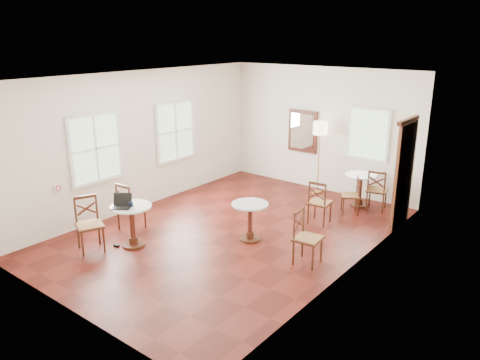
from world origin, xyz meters
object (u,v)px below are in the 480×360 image
(cafe_table_back, at_px, (360,186))
(cafe_table_mid, at_px, (250,217))
(chair_mid_a, at_px, (319,202))
(chair_near_a, at_px, (130,206))
(chair_mid_b, at_px, (307,238))
(mouse, at_px, (129,204))
(cafe_table_near, at_px, (132,221))
(chair_back_a, at_px, (377,190))
(chair_near_b, at_px, (89,224))
(navy_mug, at_px, (131,204))
(water_glass, at_px, (129,204))
(power_adapter, at_px, (116,246))
(chair_back_b, at_px, (351,195))
(floor_lamp, at_px, (320,133))
(laptop, at_px, (122,204))

(cafe_table_back, bearing_deg, cafe_table_mid, -105.47)
(chair_mid_a, bearing_deg, cafe_table_mid, 61.40)
(chair_near_a, relative_size, chair_mid_b, 1.04)
(chair_mid_b, height_order, mouse, chair_mid_b)
(cafe_table_near, xyz_separation_m, chair_mid_a, (2.14, 3.05, -0.03))
(cafe_table_near, height_order, chair_back_a, chair_back_a)
(chair_near_b, bearing_deg, chair_back_a, -9.49)
(chair_mid_a, bearing_deg, chair_mid_b, 105.95)
(cafe_table_mid, bearing_deg, navy_mug, -134.17)
(navy_mug, xyz_separation_m, water_glass, (-0.00, -0.03, -0.00))
(power_adapter, bearing_deg, chair_back_b, 58.22)
(chair_near_a, relative_size, chair_back_b, 1.18)
(chair_near_b, distance_m, chair_back_b, 5.39)
(floor_lamp, height_order, power_adapter, floor_lamp)
(floor_lamp, bearing_deg, chair_mid_b, -63.65)
(cafe_table_mid, distance_m, chair_mid_b, 1.32)
(chair_near_a, height_order, chair_near_b, chair_near_b)
(cafe_table_near, relative_size, navy_mug, 7.13)
(cafe_table_near, xyz_separation_m, chair_back_a, (2.75, 4.52, -0.02))
(chair_near_a, xyz_separation_m, power_adapter, (0.42, -0.69, -0.46))
(cafe_table_near, relative_size, chair_mid_a, 0.86)
(chair_near_a, xyz_separation_m, water_glass, (0.65, -0.51, 0.34))
(chair_near_a, distance_m, mouse, 0.81)
(chair_mid_b, height_order, floor_lamp, floor_lamp)
(chair_near_b, bearing_deg, laptop, -20.42)
(navy_mug, relative_size, water_glass, 1.28)
(laptop, bearing_deg, chair_mid_a, 19.56)
(chair_back_b, xyz_separation_m, navy_mug, (-2.38, -4.00, 0.42))
(cafe_table_near, height_order, chair_mid_a, chair_mid_a)
(chair_mid_a, bearing_deg, floor_lamp, -66.27)
(cafe_table_near, xyz_separation_m, power_adapter, (-0.21, -0.23, -0.46))
(cafe_table_mid, distance_m, water_glass, 2.21)
(cafe_table_near, bearing_deg, cafe_table_mid, 45.16)
(chair_back_a, xyz_separation_m, floor_lamp, (-1.58, 0.21, 1.03))
(chair_mid_b, bearing_deg, cafe_table_back, 2.96)
(floor_lamp, xyz_separation_m, navy_mug, (-1.15, -4.74, -0.67))
(chair_back_a, xyz_separation_m, water_glass, (-2.73, -4.56, 0.37))
(chair_mid_a, relative_size, chair_back_a, 0.99)
(chair_back_b, xyz_separation_m, mouse, (-2.45, -3.99, 0.39))
(chair_back_a, relative_size, navy_mug, 8.41)
(chair_back_a, xyz_separation_m, navy_mug, (-2.72, -4.53, 0.37))
(chair_mid_b, bearing_deg, laptop, 111.87)
(mouse, bearing_deg, cafe_table_near, -14.41)
(chair_mid_a, distance_m, mouse, 3.78)
(laptop, bearing_deg, chair_near_a, 97.14)
(chair_near_b, distance_m, chair_mid_a, 4.47)
(cafe_table_near, bearing_deg, chair_mid_b, 25.93)
(chair_mid_a, xyz_separation_m, water_glass, (-2.12, -3.10, 0.37))
(floor_lamp, distance_m, mouse, 4.94)
(navy_mug, bearing_deg, water_glass, -92.71)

